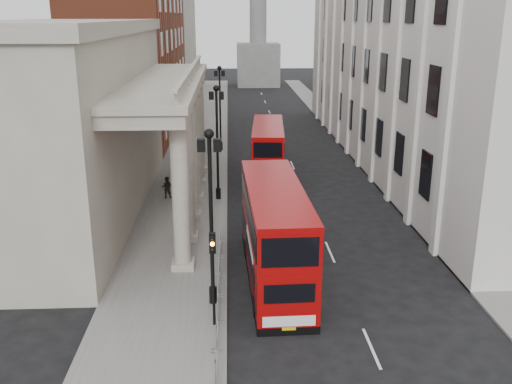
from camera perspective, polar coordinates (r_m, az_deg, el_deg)
The scene contains 18 objects.
ground at distance 24.09m, azimuth -3.05°, elevation -15.68°, with size 260.00×260.00×0.00m, color black.
sidewalk_west at distance 51.99m, azimuth -6.25°, elevation 2.63°, with size 6.00×140.00×0.12m, color slate.
sidewalk_east at distance 53.55m, azimuth 11.68°, elevation 2.80°, with size 3.00×140.00×0.12m, color slate.
kerb at distance 51.89m, azimuth -3.00°, elevation 2.69°, with size 0.20×140.00×0.14m, color slate.
portico_building at distance 40.34m, azimuth -18.28°, elevation 6.26°, with size 9.00×28.00×12.00m, color gray.
brick_building at distance 69.11m, azimuth -12.12°, elevation 15.15°, with size 9.00×32.00×22.00m, color maroon.
west_building_far at distance 100.85m, azimuth -9.18°, elevation 15.28°, with size 9.00×30.00×20.00m, color gray.
east_building at distance 54.55m, azimuth 14.62°, elevation 16.10°, with size 8.00×55.00×25.00m, color beige.
lamp_post_south at distance 25.59m, azimuth -4.54°, elevation -1.45°, with size 1.05×0.44×8.32m.
lamp_post_mid at distance 41.06m, azimuth -3.91°, elevation 5.72°, with size 1.05×0.44×8.32m.
lamp_post_north at distance 56.83m, azimuth -3.62°, elevation 8.94°, with size 1.05×0.44×8.32m.
traffic_light at distance 24.36m, azimuth -4.34°, elevation -7.00°, with size 0.28×0.33×4.30m.
crowd_barriers at distance 25.67m, azimuth -3.86°, elevation -11.73°, with size 0.50×18.75×1.10m.
bus_near at distance 29.05m, azimuth 1.90°, elevation -4.00°, with size 3.09×11.45×4.91m.
bus_far at distance 47.80m, azimuth 1.20°, elevation 4.23°, with size 3.20×10.46×4.45m.
pedestrian_a at distance 35.04m, azimuth -7.23°, elevation -3.08°, with size 0.64×0.42×1.76m, color black.
pedestrian_b at distance 42.68m, azimuth -8.92°, elevation 0.48°, with size 0.79×0.62×1.63m, color black.
pedestrian_c at distance 44.31m, azimuth -7.13°, elevation 1.20°, with size 0.81×0.52×1.65m, color black.
Camera 1 is at (0.27, -20.23, 13.09)m, focal length 40.00 mm.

